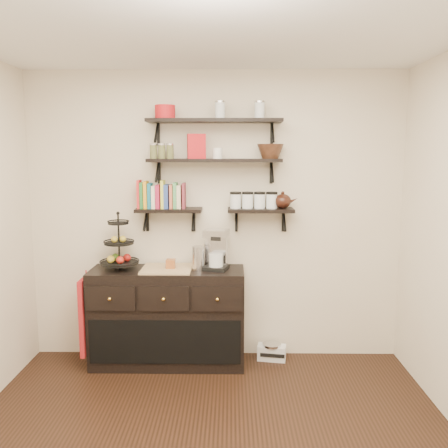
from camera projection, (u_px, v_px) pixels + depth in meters
ceiling at (204, 12)px, 2.54m from camera, size 3.50×3.50×0.02m
back_wall at (215, 217)px, 4.47m from camera, size 3.50×0.02×2.70m
shelf_top at (214, 121)px, 4.21m from camera, size 1.20×0.27×0.23m
shelf_mid at (215, 161)px, 4.26m from camera, size 1.20×0.27×0.23m
shelf_low_left at (169, 211)px, 4.35m from camera, size 0.60×0.25×0.23m
shelf_low_right at (261, 211)px, 4.34m from camera, size 0.60×0.25×0.23m
cookbooks at (163, 196)px, 4.33m from camera, size 0.43×0.15×0.26m
glass_canisters at (254, 201)px, 4.32m from camera, size 0.43×0.10×0.13m
sideboard at (168, 317)px, 4.38m from camera, size 1.40×0.50×0.92m
fruit_stand at (120, 251)px, 4.29m from camera, size 0.34×0.34×0.51m
candle at (171, 264)px, 4.30m from camera, size 0.08×0.08×0.08m
coffee_maker at (216, 250)px, 4.30m from camera, size 0.24×0.24×0.37m
thermal_carafe at (198, 258)px, 4.27m from camera, size 0.11×0.11×0.22m
apron at (86, 315)px, 4.28m from camera, size 0.04×0.30×0.70m
radio at (272, 352)px, 4.51m from camera, size 0.28×0.20×0.16m
recipe_box at (196, 146)px, 4.24m from camera, size 0.17×0.09×0.22m
walnut_bowl at (270, 151)px, 4.24m from camera, size 0.24×0.24×0.13m
ramekins at (218, 153)px, 4.25m from camera, size 0.09×0.09×0.10m
teapot at (283, 200)px, 4.32m from camera, size 0.23×0.19×0.16m
red_pot at (165, 112)px, 4.20m from camera, size 0.18×0.18×0.12m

